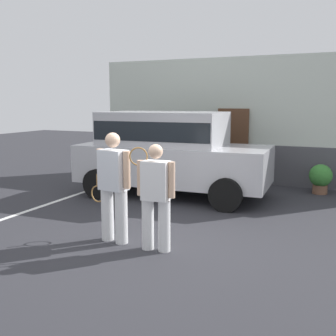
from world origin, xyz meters
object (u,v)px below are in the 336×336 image
parked_suv (169,149)px  tennis_player_woman (156,196)px  potted_plant_by_porch (321,177)px  tennis_player_man (113,186)px

parked_suv → tennis_player_woman: 3.76m
parked_suv → potted_plant_by_porch: parked_suv is taller
parked_suv → potted_plant_by_porch: size_ratio=6.29×
tennis_player_man → parked_suv: bearing=-72.3°
tennis_player_woman → potted_plant_by_porch: tennis_player_woman is taller
tennis_player_man → tennis_player_woman: 0.81m
parked_suv → tennis_player_man: bearing=-83.8°
parked_suv → tennis_player_woman: parked_suv is taller
parked_suv → tennis_player_woman: bearing=-71.8°
potted_plant_by_porch → parked_suv: bearing=-153.0°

